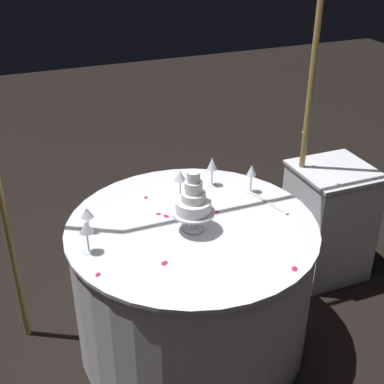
{
  "coord_description": "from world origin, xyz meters",
  "views": [
    {
      "loc": [
        -0.85,
        -2.12,
        2.22
      ],
      "look_at": [
        0.0,
        0.0,
        0.96
      ],
      "focal_mm": 48.78,
      "sensor_mm": 36.0,
      "label": 1
    }
  ],
  "objects_px": {
    "wine_glass_0": "(180,177)",
    "wine_glass_4": "(87,214)",
    "tiered_cake": "(193,202)",
    "wine_glass_3": "(252,172)",
    "wine_glass_2": "(86,228)",
    "side_table": "(328,221)",
    "main_table": "(192,283)",
    "cake_knife": "(271,204)",
    "wine_glass_1": "(212,165)",
    "decorative_arch": "(165,54)"
  },
  "relations": [
    {
      "from": "decorative_arch",
      "to": "tiered_cake",
      "type": "relative_size",
      "value": 7.55
    },
    {
      "from": "main_table",
      "to": "wine_glass_0",
      "type": "relative_size",
      "value": 7.72
    },
    {
      "from": "decorative_arch",
      "to": "side_table",
      "type": "xyz_separation_m",
      "value": [
        1.08,
        -0.11,
        -1.18
      ]
    },
    {
      "from": "side_table",
      "to": "wine_glass_0",
      "type": "distance_m",
      "value": 1.15
    },
    {
      "from": "main_table",
      "to": "cake_knife",
      "type": "xyz_separation_m",
      "value": [
        0.48,
        0.03,
        0.39
      ]
    },
    {
      "from": "main_table",
      "to": "tiered_cake",
      "type": "relative_size",
      "value": 3.99
    },
    {
      "from": "wine_glass_0",
      "to": "cake_knife",
      "type": "xyz_separation_m",
      "value": [
        0.44,
        -0.26,
        -0.13
      ]
    },
    {
      "from": "main_table",
      "to": "wine_glass_3",
      "type": "relative_size",
      "value": 7.71
    },
    {
      "from": "cake_knife",
      "to": "wine_glass_3",
      "type": "bearing_deg",
      "value": 101.05
    },
    {
      "from": "main_table",
      "to": "wine_glass_3",
      "type": "distance_m",
      "value": 0.71
    },
    {
      "from": "wine_glass_3",
      "to": "cake_knife",
      "type": "xyz_separation_m",
      "value": [
        0.04,
        -0.18,
        -0.12
      ]
    },
    {
      "from": "wine_glass_4",
      "to": "wine_glass_1",
      "type": "bearing_deg",
      "value": 16.03
    },
    {
      "from": "decorative_arch",
      "to": "side_table",
      "type": "distance_m",
      "value": 1.6
    },
    {
      "from": "wine_glass_4",
      "to": "wine_glass_3",
      "type": "bearing_deg",
      "value": 3.92
    },
    {
      "from": "side_table",
      "to": "wine_glass_2",
      "type": "xyz_separation_m",
      "value": [
        -1.62,
        -0.3,
        0.51
      ]
    },
    {
      "from": "tiered_cake",
      "to": "wine_glass_1",
      "type": "distance_m",
      "value": 0.5
    },
    {
      "from": "tiered_cake",
      "to": "wine_glass_1",
      "type": "xyz_separation_m",
      "value": [
        0.28,
        0.41,
        -0.03
      ]
    },
    {
      "from": "tiered_cake",
      "to": "wine_glass_3",
      "type": "distance_m",
      "value": 0.52
    },
    {
      "from": "main_table",
      "to": "wine_glass_2",
      "type": "distance_m",
      "value": 0.75
    },
    {
      "from": "wine_glass_2",
      "to": "cake_knife",
      "type": "distance_m",
      "value": 1.04
    },
    {
      "from": "tiered_cake",
      "to": "wine_glass_2",
      "type": "xyz_separation_m",
      "value": [
        -0.54,
        0.0,
        -0.03
      ]
    },
    {
      "from": "wine_glass_0",
      "to": "tiered_cake",
      "type": "bearing_deg",
      "value": -99.31
    },
    {
      "from": "wine_glass_0",
      "to": "wine_glass_4",
      "type": "xyz_separation_m",
      "value": [
        -0.55,
        -0.15,
        -0.03
      ]
    },
    {
      "from": "main_table",
      "to": "wine_glass_4",
      "type": "distance_m",
      "value": 0.72
    },
    {
      "from": "main_table",
      "to": "wine_glass_2",
      "type": "xyz_separation_m",
      "value": [
        -0.55,
        -0.04,
        0.52
      ]
    },
    {
      "from": "wine_glass_1",
      "to": "wine_glass_4",
      "type": "bearing_deg",
      "value": -163.97
    },
    {
      "from": "wine_glass_0",
      "to": "side_table",
      "type": "bearing_deg",
      "value": -1.48
    },
    {
      "from": "tiered_cake",
      "to": "wine_glass_1",
      "type": "height_order",
      "value": "tiered_cake"
    },
    {
      "from": "decorative_arch",
      "to": "wine_glass_1",
      "type": "relative_size",
      "value": 13.98
    },
    {
      "from": "wine_glass_2",
      "to": "main_table",
      "type": "bearing_deg",
      "value": 4.19
    },
    {
      "from": "wine_glass_4",
      "to": "main_table",
      "type": "bearing_deg",
      "value": -15.42
    },
    {
      "from": "side_table",
      "to": "wine_glass_0",
      "type": "xyz_separation_m",
      "value": [
        -1.03,
        0.03,
        0.51
      ]
    },
    {
      "from": "wine_glass_2",
      "to": "wine_glass_3",
      "type": "distance_m",
      "value": 1.02
    },
    {
      "from": "wine_glass_0",
      "to": "wine_glass_4",
      "type": "relative_size",
      "value": 1.27
    },
    {
      "from": "main_table",
      "to": "wine_glass_3",
      "type": "height_order",
      "value": "wine_glass_3"
    },
    {
      "from": "wine_glass_1",
      "to": "cake_knife",
      "type": "bearing_deg",
      "value": -58.2
    },
    {
      "from": "decorative_arch",
      "to": "tiered_cake",
      "type": "bearing_deg",
      "value": -91.49
    },
    {
      "from": "wine_glass_3",
      "to": "cake_knife",
      "type": "relative_size",
      "value": 0.58
    },
    {
      "from": "decorative_arch",
      "to": "cake_knife",
      "type": "xyz_separation_m",
      "value": [
        0.48,
        -0.35,
        -0.79
      ]
    },
    {
      "from": "tiered_cake",
      "to": "wine_glass_3",
      "type": "xyz_separation_m",
      "value": [
        0.46,
        0.25,
        -0.03
      ]
    },
    {
      "from": "decorative_arch",
      "to": "side_table",
      "type": "bearing_deg",
      "value": -5.88
    },
    {
      "from": "wine_glass_0",
      "to": "cake_knife",
      "type": "height_order",
      "value": "wine_glass_0"
    },
    {
      "from": "side_table",
      "to": "wine_glass_4",
      "type": "bearing_deg",
      "value": -175.6
    },
    {
      "from": "decorative_arch",
      "to": "wine_glass_4",
      "type": "bearing_deg",
      "value": -155.45
    },
    {
      "from": "wine_glass_2",
      "to": "wine_glass_3",
      "type": "height_order",
      "value": "same"
    },
    {
      "from": "wine_glass_1",
      "to": "wine_glass_3",
      "type": "distance_m",
      "value": 0.24
    },
    {
      "from": "main_table",
      "to": "side_table",
      "type": "xyz_separation_m",
      "value": [
        1.08,
        0.26,
        0.0
      ]
    },
    {
      "from": "tiered_cake",
      "to": "cake_knife",
      "type": "bearing_deg",
      "value": 8.19
    },
    {
      "from": "wine_glass_0",
      "to": "wine_glass_3",
      "type": "relative_size",
      "value": 1.0
    },
    {
      "from": "main_table",
      "to": "wine_glass_0",
      "type": "bearing_deg",
      "value": 81.19
    }
  ]
}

